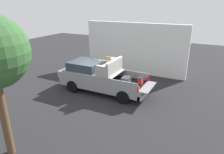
% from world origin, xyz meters
% --- Properties ---
extents(ground_plane, '(40.00, 40.00, 0.00)m').
position_xyz_m(ground_plane, '(0.00, 0.00, 0.00)').
color(ground_plane, '#262628').
extents(pickup_truck, '(6.05, 2.06, 2.23)m').
position_xyz_m(pickup_truck, '(0.36, 0.00, 0.95)').
color(pickup_truck, gray).
rests_on(pickup_truck, ground_plane).
extents(building_facade, '(8.21, 0.36, 3.96)m').
position_xyz_m(building_facade, '(-0.32, -4.54, 1.98)').
color(building_facade, white).
rests_on(building_facade, ground_plane).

